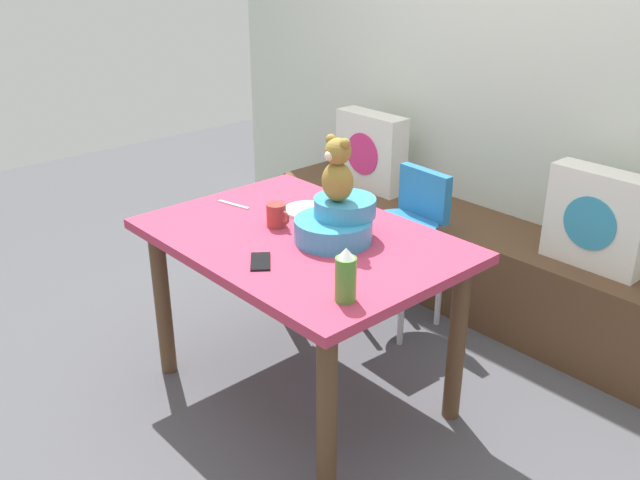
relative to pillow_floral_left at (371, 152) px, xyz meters
name	(u,v)px	position (x,y,z in m)	size (l,w,h in m)	color
ground_plane	(303,391)	(0.75, -1.17, -0.68)	(8.00, 8.00, 0.00)	#4C4C51
back_wall	(527,50)	(0.75, 0.29, 0.62)	(4.40, 0.10, 2.60)	silver
window_bench	(473,264)	(0.75, 0.02, -0.45)	(2.60, 0.44, 0.46)	brown
pillow_floral_left	(371,152)	(0.00, 0.00, 0.00)	(0.44, 0.15, 0.44)	white
pillow_floral_right	(598,219)	(1.38, 0.00, 0.00)	(0.44, 0.15, 0.44)	white
dining_table	(301,260)	(0.75, -1.17, -0.05)	(1.24, 0.87, 0.74)	#B73351
highchair	(404,228)	(0.63, -0.42, -0.16)	(0.34, 0.46, 0.79)	#2672B2
infant_seat_teal	(337,222)	(0.87, -1.09, 0.13)	(0.30, 0.33, 0.16)	#3693C1
teddy_bear	(338,171)	(0.87, -1.09, 0.34)	(0.13, 0.12, 0.25)	olive
ketchup_bottle	(346,276)	(1.24, -1.40, 0.15)	(0.07, 0.07, 0.18)	#4C8C33
coffee_mug	(277,215)	(0.61, -1.18, 0.11)	(0.12, 0.08, 0.09)	#9E332D
dinner_plate_near	(307,210)	(0.57, -0.98, 0.07)	(0.20, 0.20, 0.01)	white
cell_phone	(260,262)	(0.84, -1.43, 0.06)	(0.07, 0.14, 0.01)	black
table_fork	(233,205)	(0.30, -1.17, 0.06)	(0.02, 0.17, 0.01)	silver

